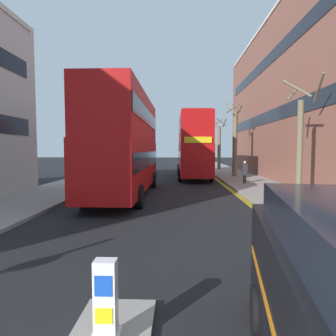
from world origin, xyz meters
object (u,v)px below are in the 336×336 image
double_decker_bus_away (125,142)px  double_decker_bus_oncoming (193,145)px  keep_left_bollard (106,306)px  pedestrian_far (245,172)px

double_decker_bus_away → double_decker_bus_oncoming: (4.32, 10.31, 0.00)m
keep_left_bollard → double_decker_bus_oncoming: 22.79m
keep_left_bollard → pedestrian_far: (5.77, 17.08, 0.38)m
keep_left_bollard → double_decker_bus_oncoming: double_decker_bus_oncoming is taller
double_decker_bus_oncoming → pedestrian_far: (3.44, -5.46, -2.04)m
double_decker_bus_oncoming → pedestrian_far: 6.77m
double_decker_bus_away → double_decker_bus_oncoming: same height
pedestrian_far → keep_left_bollard: bearing=-108.7°
double_decker_bus_oncoming → double_decker_bus_away: bearing=-112.7°
double_decker_bus_oncoming → pedestrian_far: double_decker_bus_oncoming is taller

